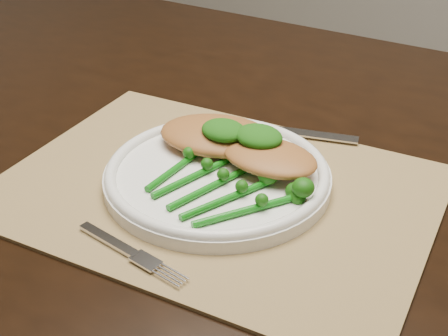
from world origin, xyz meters
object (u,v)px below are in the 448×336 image
Objects in this scene: dinner_plate at (217,174)px; broccolini_bundle at (211,187)px; placemat at (215,190)px; chicken_fillet_left at (217,135)px.

dinner_plate is 0.04m from broccolini_bundle.
dinner_plate reaches higher than placemat.
dinner_plate is at bearing -72.82° from chicken_fillet_left.
placemat is 0.03m from broccolini_bundle.
placemat is at bearing -74.63° from chicken_fillet_left.
dinner_plate is 1.40× the size of broccolini_bundle.
broccolini_bundle is (0.02, -0.03, 0.01)m from dinner_plate.
broccolini_bundle reaches higher than dinner_plate.
dinner_plate is 0.06m from chicken_fillet_left.
chicken_fillet_left is (-0.04, 0.05, 0.02)m from dinner_plate.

